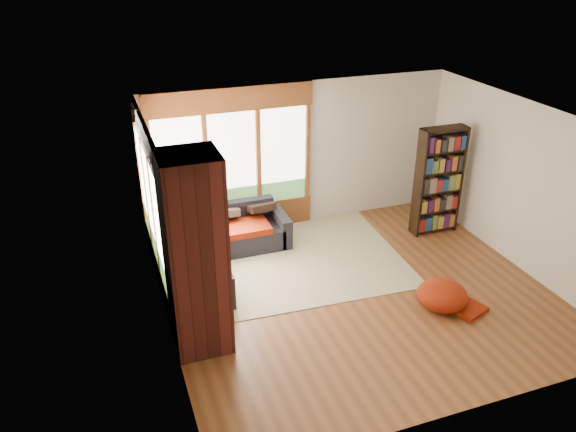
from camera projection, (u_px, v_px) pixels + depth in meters
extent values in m
plane|color=brown|center=(358.00, 293.00, 8.32)|extent=(5.50, 5.50, 0.00)
plane|color=white|center=(369.00, 123.00, 7.17)|extent=(5.50, 5.50, 0.00)
cube|color=silver|center=(299.00, 155.00, 9.85)|extent=(5.50, 0.04, 2.60)
cube|color=silver|center=(474.00, 317.00, 5.63)|extent=(5.50, 0.04, 2.60)
cube|color=silver|center=(162.00, 247.00, 6.92)|extent=(0.04, 5.00, 2.60)
cube|color=silver|center=(525.00, 188.00, 8.57)|extent=(0.04, 5.00, 2.60)
cube|color=brown|center=(233.00, 161.00, 9.45)|extent=(2.82, 0.10, 1.90)
cube|color=white|center=(233.00, 161.00, 9.45)|extent=(2.54, 0.09, 1.62)
cube|color=brown|center=(151.00, 204.00, 7.92)|extent=(0.10, 2.62, 1.90)
cube|color=white|center=(151.00, 204.00, 7.92)|extent=(0.09, 2.36, 1.62)
cube|color=#6D8057|center=(143.00, 158.00, 8.45)|extent=(0.03, 0.72, 0.90)
cube|color=#471914|center=(196.00, 256.00, 6.73)|extent=(0.70, 0.70, 2.60)
cube|color=black|center=(216.00, 236.00, 9.46)|extent=(2.20, 0.90, 0.42)
cube|color=black|center=(210.00, 206.00, 9.58)|extent=(2.20, 0.20, 0.38)
cube|color=black|center=(273.00, 222.00, 9.72)|extent=(0.20, 0.90, 0.60)
cube|color=#96250C|center=(211.00, 226.00, 9.21)|extent=(1.90, 0.66, 0.12)
cube|color=black|center=(185.00, 262.00, 8.72)|extent=(0.90, 2.20, 0.42)
cube|color=black|center=(160.00, 243.00, 8.43)|extent=(0.20, 2.20, 0.38)
cube|color=black|center=(197.00, 291.00, 7.83)|extent=(0.90, 0.20, 0.60)
cube|color=#96250C|center=(196.00, 256.00, 8.34)|extent=(0.66, 1.20, 0.12)
cube|color=#96250C|center=(184.00, 228.00, 9.14)|extent=(0.66, 0.66, 0.12)
cube|color=beige|center=(289.00, 260.00, 9.16)|extent=(3.73, 2.92, 0.01)
cube|color=black|center=(458.00, 178.00, 9.79)|extent=(0.04, 0.27, 1.92)
cube|color=black|center=(419.00, 184.00, 9.56)|extent=(0.04, 0.27, 1.92)
cube|color=black|center=(434.00, 179.00, 9.78)|extent=(0.82, 0.02, 1.92)
cube|color=black|center=(432.00, 227.00, 10.07)|extent=(0.74, 0.25, 0.03)
cube|color=black|center=(435.00, 209.00, 9.91)|extent=(0.74, 0.25, 0.03)
cube|color=black|center=(437.00, 190.00, 9.75)|extent=(0.74, 0.25, 0.03)
cube|color=black|center=(440.00, 171.00, 9.59)|extent=(0.74, 0.25, 0.03)
cube|color=black|center=(442.00, 151.00, 9.43)|extent=(0.74, 0.25, 0.03)
cube|color=black|center=(445.00, 130.00, 9.27)|extent=(0.74, 0.25, 0.03)
cube|color=#726659|center=(439.00, 182.00, 9.66)|extent=(0.70, 0.19, 1.76)
ellipsoid|color=#96250C|center=(442.00, 294.00, 7.92)|extent=(0.77, 0.77, 0.38)
ellipsoid|color=brown|center=(194.00, 214.00, 8.93)|extent=(1.14, 1.14, 0.33)
sphere|color=brown|center=(206.00, 196.00, 9.15)|extent=(0.56, 0.56, 0.40)
cone|color=brown|center=(203.00, 189.00, 9.02)|extent=(0.21, 0.21, 0.17)
ellipsoid|color=#3E251B|center=(195.00, 235.00, 8.38)|extent=(0.64, 0.89, 0.28)
sphere|color=#3E251B|center=(188.00, 220.00, 8.55)|extent=(0.38, 0.38, 0.33)
cone|color=#3E251B|center=(189.00, 213.00, 8.45)|extent=(0.14, 0.14, 0.14)
cube|color=black|center=(252.00, 196.00, 9.60)|extent=(0.45, 0.12, 0.45)
cube|color=black|center=(218.00, 201.00, 9.42)|extent=(0.45, 0.12, 0.45)
cube|color=black|center=(166.00, 221.00, 8.75)|extent=(0.45, 0.12, 0.45)
cube|color=black|center=(178.00, 254.00, 7.83)|extent=(0.45, 0.12, 0.45)
cube|color=#96250C|center=(182.00, 206.00, 9.24)|extent=(0.42, 0.12, 0.42)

